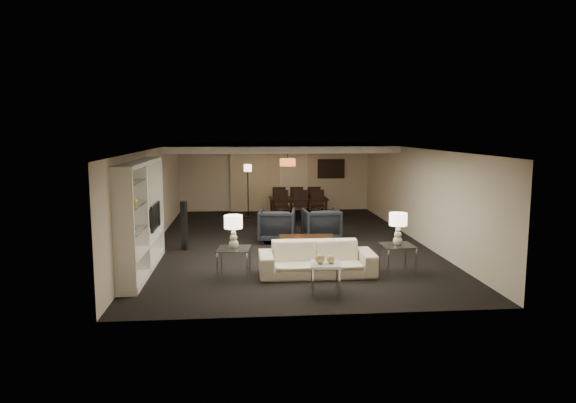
# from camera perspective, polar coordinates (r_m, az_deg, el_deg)

# --- Properties ---
(floor) EXTENTS (11.00, 11.00, 0.00)m
(floor) POSITION_cam_1_polar(r_m,az_deg,el_deg) (13.80, -0.00, -4.53)
(floor) COLOR black
(floor) RESTS_ON ground
(ceiling) EXTENTS (7.00, 11.00, 0.02)m
(ceiling) POSITION_cam_1_polar(r_m,az_deg,el_deg) (13.48, -0.00, 5.90)
(ceiling) COLOR silver
(ceiling) RESTS_ON ground
(wall_back) EXTENTS (7.00, 0.02, 2.50)m
(wall_back) POSITION_cam_1_polar(r_m,az_deg,el_deg) (19.04, -1.47, 2.73)
(wall_back) COLOR beige
(wall_back) RESTS_ON ground
(wall_front) EXTENTS (7.00, 0.02, 2.50)m
(wall_front) POSITION_cam_1_polar(r_m,az_deg,el_deg) (8.20, 3.42, -4.26)
(wall_front) COLOR beige
(wall_front) RESTS_ON ground
(wall_left) EXTENTS (0.02, 11.00, 2.50)m
(wall_left) POSITION_cam_1_polar(r_m,az_deg,el_deg) (13.73, -14.71, 0.44)
(wall_left) COLOR beige
(wall_left) RESTS_ON ground
(wall_right) EXTENTS (0.02, 11.00, 2.50)m
(wall_right) POSITION_cam_1_polar(r_m,az_deg,el_deg) (14.32, 14.09, 0.77)
(wall_right) COLOR beige
(wall_right) RESTS_ON ground
(ceiling_soffit) EXTENTS (7.00, 4.00, 0.20)m
(ceiling_soffit) POSITION_cam_1_polar(r_m,az_deg,el_deg) (16.97, -1.05, 5.99)
(ceiling_soffit) COLOR silver
(ceiling_soffit) RESTS_ON ceiling
(curtains) EXTENTS (1.50, 0.12, 2.40)m
(curtains) POSITION_cam_1_polar(r_m,az_deg,el_deg) (18.93, -4.17, 2.53)
(curtains) COLOR beige
(curtains) RESTS_ON wall_back
(door) EXTENTS (0.90, 0.05, 2.10)m
(door) POSITION_cam_1_polar(r_m,az_deg,el_deg) (19.08, 0.64, 2.14)
(door) COLOR silver
(door) RESTS_ON wall_back
(painting) EXTENTS (0.95, 0.04, 0.65)m
(painting) POSITION_cam_1_polar(r_m,az_deg,el_deg) (19.22, 4.81, 3.65)
(painting) COLOR #142D38
(painting) RESTS_ON wall_back
(media_unit) EXTENTS (0.38, 3.40, 2.35)m
(media_unit) POSITION_cam_1_polar(r_m,az_deg,el_deg) (11.17, -15.94, -1.66)
(media_unit) COLOR white
(media_unit) RESTS_ON wall_left
(pendant_light) EXTENTS (0.52, 0.52, 0.24)m
(pendant_light) POSITION_cam_1_polar(r_m,az_deg,el_deg) (17.02, -0.04, 4.37)
(pendant_light) COLOR #D8591E
(pendant_light) RESTS_ON ceiling_soffit
(sofa) EXTENTS (2.37, 0.93, 0.69)m
(sofa) POSITION_cam_1_polar(r_m,az_deg,el_deg) (10.66, 3.20, -6.38)
(sofa) COLOR beige
(sofa) RESTS_ON floor
(coffee_table) EXTENTS (1.33, 0.82, 0.47)m
(coffee_table) POSITION_cam_1_polar(r_m,az_deg,el_deg) (12.22, 2.12, -5.05)
(coffee_table) COLOR black
(coffee_table) RESTS_ON floor
(armchair_left) EXTENTS (1.07, 1.09, 0.88)m
(armchair_left) POSITION_cam_1_polar(r_m,az_deg,el_deg) (13.78, -1.24, -2.67)
(armchair_left) COLOR black
(armchair_left) RESTS_ON floor
(armchair_right) EXTENTS (1.00, 1.03, 0.88)m
(armchair_right) POSITION_cam_1_polar(r_m,az_deg,el_deg) (13.91, 3.70, -2.59)
(armchair_right) COLOR black
(armchair_right) RESTS_ON floor
(side_table_left) EXTENTS (0.72, 0.72, 0.61)m
(side_table_left) POSITION_cam_1_polar(r_m,az_deg,el_deg) (10.56, -6.03, -6.78)
(side_table_left) COLOR white
(side_table_left) RESTS_ON floor
(side_table_right) EXTENTS (0.69, 0.69, 0.61)m
(side_table_right) POSITION_cam_1_polar(r_m,az_deg,el_deg) (11.04, 12.02, -6.27)
(side_table_right) COLOR white
(side_table_right) RESTS_ON floor
(table_lamp_left) EXTENTS (0.40, 0.40, 0.67)m
(table_lamp_left) POSITION_cam_1_polar(r_m,az_deg,el_deg) (10.42, -6.08, -3.37)
(table_lamp_left) COLOR beige
(table_lamp_left) RESTS_ON side_table_left
(table_lamp_right) EXTENTS (0.38, 0.38, 0.67)m
(table_lamp_right) POSITION_cam_1_polar(r_m,az_deg,el_deg) (10.90, 12.12, -3.01)
(table_lamp_right) COLOR beige
(table_lamp_right) RESTS_ON side_table_right
(marble_table) EXTENTS (0.59, 0.59, 0.54)m
(marble_table) POSITION_cam_1_polar(r_m,az_deg,el_deg) (9.63, 4.15, -8.42)
(marble_table) COLOR white
(marble_table) RESTS_ON floor
(gold_gourd_a) EXTENTS (0.17, 0.17, 0.17)m
(gold_gourd_a) POSITION_cam_1_polar(r_m,az_deg,el_deg) (9.52, 3.57, -6.37)
(gold_gourd_a) COLOR tan
(gold_gourd_a) RESTS_ON marble_table
(gold_gourd_b) EXTENTS (0.15, 0.15, 0.15)m
(gold_gourd_b) POSITION_cam_1_polar(r_m,az_deg,el_deg) (9.55, 4.77, -6.40)
(gold_gourd_b) COLOR tan
(gold_gourd_b) RESTS_ON marble_table
(television) EXTENTS (1.01, 0.13, 0.58)m
(television) POSITION_cam_1_polar(r_m,az_deg,el_deg) (12.02, -15.01, -1.61)
(television) COLOR black
(television) RESTS_ON media_unit
(vase_blue) EXTENTS (0.17, 0.17, 0.18)m
(vase_blue) POSITION_cam_1_polar(r_m,az_deg,el_deg) (10.19, -17.01, -2.76)
(vase_blue) COLOR #2436A0
(vase_blue) RESTS_ON media_unit
(vase_amber) EXTENTS (0.16, 0.16, 0.17)m
(vase_amber) POSITION_cam_1_polar(r_m,az_deg,el_deg) (10.36, -16.82, 0.20)
(vase_amber) COLOR gold
(vase_amber) RESTS_ON media_unit
(floor_speaker) EXTENTS (0.17, 0.17, 1.23)m
(floor_speaker) POSITION_cam_1_polar(r_m,az_deg,el_deg) (13.06, -11.46, -2.65)
(floor_speaker) COLOR black
(floor_speaker) RESTS_ON floor
(dining_table) EXTENTS (1.97, 1.10, 0.69)m
(dining_table) POSITION_cam_1_polar(r_m,az_deg,el_deg) (17.41, 1.15, -0.76)
(dining_table) COLOR black
(dining_table) RESTS_ON floor
(chair_nl) EXTENTS (0.51, 0.51, 1.03)m
(chair_nl) POSITION_cam_1_polar(r_m,az_deg,el_deg) (16.69, -0.66, -0.55)
(chair_nl) COLOR black
(chair_nl) RESTS_ON floor
(chair_nm) EXTENTS (0.53, 0.53, 1.03)m
(chair_nm) POSITION_cam_1_polar(r_m,az_deg,el_deg) (16.75, 1.39, -0.53)
(chair_nm) COLOR black
(chair_nm) RESTS_ON floor
(chair_nr) EXTENTS (0.52, 0.52, 1.03)m
(chair_nr) POSITION_cam_1_polar(r_m,az_deg,el_deg) (16.82, 3.42, -0.50)
(chair_nr) COLOR black
(chair_nr) RESTS_ON floor
(chair_fl) EXTENTS (0.52, 0.52, 1.03)m
(chair_fl) POSITION_cam_1_polar(r_m,az_deg,el_deg) (17.97, -0.98, 0.06)
(chair_fl) COLOR black
(chair_fl) RESTS_ON floor
(chair_fm) EXTENTS (0.50, 0.50, 1.03)m
(chair_fm) POSITION_cam_1_polar(r_m,az_deg,el_deg) (18.03, 0.92, 0.08)
(chair_fm) COLOR black
(chair_fm) RESTS_ON floor
(chair_fr) EXTENTS (0.48, 0.48, 1.03)m
(chair_fr) POSITION_cam_1_polar(r_m,az_deg,el_deg) (18.10, 2.81, 0.10)
(chair_fr) COLOR black
(chair_fr) RESTS_ON floor
(floor_lamp) EXTENTS (0.26, 0.26, 1.82)m
(floor_lamp) POSITION_cam_1_polar(r_m,az_deg,el_deg) (17.68, -4.47, 1.19)
(floor_lamp) COLOR black
(floor_lamp) RESTS_ON floor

